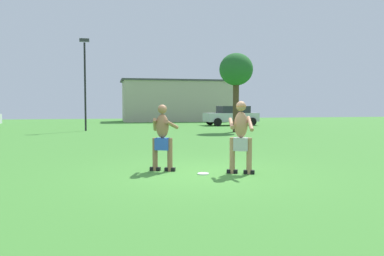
% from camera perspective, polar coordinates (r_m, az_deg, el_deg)
% --- Properties ---
extents(ground_plane, '(80.00, 80.00, 0.00)m').
position_cam_1_polar(ground_plane, '(9.44, 0.96, -6.63)').
color(ground_plane, '#428433').
extents(player_with_cap, '(0.68, 0.76, 1.74)m').
position_cam_1_polar(player_with_cap, '(9.35, 7.13, -0.82)').
color(player_with_cap, black).
rests_on(player_with_cap, ground_plane).
extents(player_in_blue, '(0.77, 0.70, 1.65)m').
position_cam_1_polar(player_in_blue, '(9.71, -4.33, -1.22)').
color(player_in_blue, black).
rests_on(player_in_blue, ground_plane).
extents(frisbee, '(0.28, 0.28, 0.03)m').
position_cam_1_polar(frisbee, '(9.33, 1.64, -6.67)').
color(frisbee, white).
rests_on(frisbee, ground_plane).
extents(car_silver_near_post, '(4.43, 2.31, 1.58)m').
position_cam_1_polar(car_silver_near_post, '(32.21, 5.78, 1.86)').
color(car_silver_near_post, silver).
rests_on(car_silver_near_post, ground_plane).
extents(lamp_post, '(0.60, 0.24, 5.85)m').
position_cam_1_polar(lamp_post, '(25.97, -15.34, 7.50)').
color(lamp_post, black).
rests_on(lamp_post, ground_plane).
extents(outbuilding_behind_lot, '(11.68, 5.11, 4.22)m').
position_cam_1_polar(outbuilding_behind_lot, '(40.78, -2.06, 3.99)').
color(outbuilding_behind_lot, '#B2A893').
rests_on(outbuilding_behind_lot, ground_plane).
extents(tree_left_field, '(2.05, 2.05, 4.82)m').
position_cam_1_polar(tree_left_field, '(24.27, 6.45, 8.23)').
color(tree_left_field, '#4C3823').
rests_on(tree_left_field, ground_plane).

